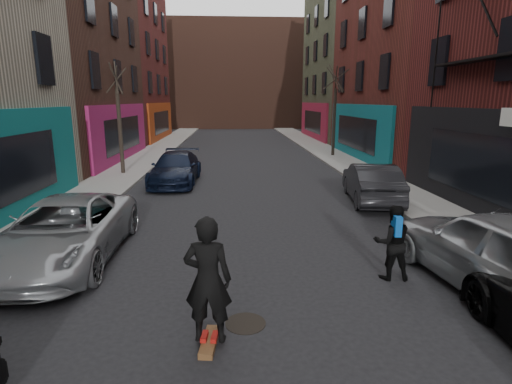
{
  "coord_description": "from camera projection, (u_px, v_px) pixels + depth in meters",
  "views": [
    {
      "loc": [
        -0.61,
        -2.53,
        3.76
      ],
      "look_at": [
        -0.04,
        6.81,
        1.6
      ],
      "focal_mm": 28.0,
      "sensor_mm": 36.0,
      "label": 1
    }
  ],
  "objects": [
    {
      "name": "parked_right_far",
      "position": [
        497.0,
        251.0,
        7.87
      ],
      "size": [
        2.6,
        5.23,
        1.71
      ],
      "primitive_type": "imported",
      "rotation": [
        0.0,
        0.0,
        3.26
      ],
      "color": "gray",
      "rests_on": "ground"
    },
    {
      "name": "sidewalk_left",
      "position": [
        162.0,
        147.0,
        32.14
      ],
      "size": [
        2.5,
        84.0,
        0.13
      ],
      "primitive_type": "cube",
      "color": "gray",
      "rests_on": "ground"
    },
    {
      "name": "tree_left_far",
      "position": [
        118.0,
        108.0,
        19.72
      ],
      "size": [
        2.0,
        2.0,
        6.5
      ],
      "primitive_type": null,
      "color": "black",
      "rests_on": "sidewalk_left"
    },
    {
      "name": "parked_left_end",
      "position": [
        176.0,
        168.0,
        18.3
      ],
      "size": [
        2.11,
        4.92,
        1.41
      ],
      "primitive_type": "imported",
      "rotation": [
        0.0,
        0.0,
        -0.03
      ],
      "color": "black",
      "rests_on": "ground"
    },
    {
      "name": "skateboard",
      "position": [
        210.0,
        342.0,
        6.27
      ],
      "size": [
        0.31,
        0.82,
        0.1
      ],
      "primitive_type": "cube",
      "rotation": [
        0.0,
        0.0,
        -0.12
      ],
      "color": "brown",
      "rests_on": "ground"
    },
    {
      "name": "manhole",
      "position": [
        246.0,
        323.0,
        6.87
      ],
      "size": [
        0.83,
        0.83,
        0.01
      ],
      "primitive_type": "cylinder",
      "rotation": [
        0.0,
        0.0,
        0.21
      ],
      "color": "black",
      "rests_on": "ground"
    },
    {
      "name": "tree_right_far",
      "position": [
        335.0,
        104.0,
        26.25
      ],
      "size": [
        2.0,
        2.0,
        6.8
      ],
      "primitive_type": null,
      "color": "black",
      "rests_on": "sidewalk_right"
    },
    {
      "name": "skateboarder",
      "position": [
        208.0,
        280.0,
        6.03
      ],
      "size": [
        0.78,
        0.56,
        2.01
      ],
      "primitive_type": "imported",
      "rotation": [
        0.0,
        0.0,
        3.02
      ],
      "color": "black",
      "rests_on": "skateboard"
    },
    {
      "name": "parked_right_end",
      "position": [
        371.0,
        183.0,
        14.96
      ],
      "size": [
        2.15,
        4.63,
        1.47
      ],
      "primitive_type": "imported",
      "rotation": [
        0.0,
        0.0,
        3.01
      ],
      "color": "black",
      "rests_on": "ground"
    },
    {
      "name": "sidewalk_right",
      "position": [
        315.0,
        146.0,
        32.87
      ],
      "size": [
        2.5,
        84.0,
        0.13
      ],
      "primitive_type": "cube",
      "color": "gray",
      "rests_on": "ground"
    },
    {
      "name": "pedestrian",
      "position": [
        392.0,
        242.0,
        8.45
      ],
      "size": [
        0.83,
        0.67,
        1.63
      ],
      "rotation": [
        0.0,
        0.0,
        3.07
      ],
      "color": "black",
      "rests_on": "ground"
    },
    {
      "name": "parked_left_far",
      "position": [
        65.0,
        231.0,
        9.46
      ],
      "size": [
        2.49,
        5.31,
        1.47
      ],
      "primitive_type": "imported",
      "rotation": [
        0.0,
        0.0,
        0.01
      ],
      "color": "#93979C",
      "rests_on": "ground"
    },
    {
      "name": "building_far",
      "position": [
        235.0,
        77.0,
        56.23
      ],
      "size": [
        40.0,
        10.0,
        14.0
      ],
      "primitive_type": "cube",
      "color": "#47281E",
      "rests_on": "ground"
    }
  ]
}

